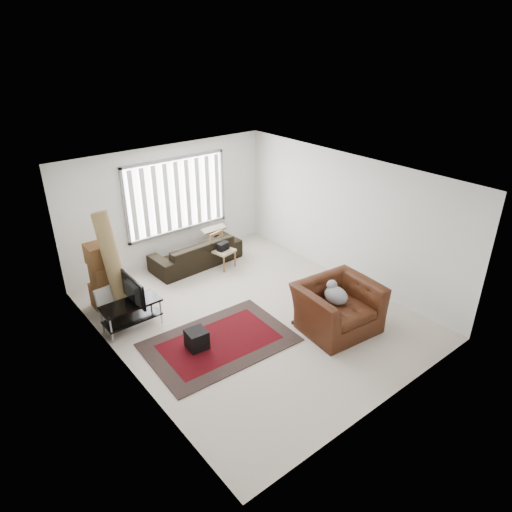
{
  "coord_description": "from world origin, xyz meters",
  "views": [
    {
      "loc": [
        -4.51,
        -5.74,
        4.86
      ],
      "look_at": [
        0.31,
        0.26,
        1.05
      ],
      "focal_mm": 32.0,
      "sensor_mm": 36.0,
      "label": 1
    }
  ],
  "objects_px": {
    "sofa": "(196,248)",
    "side_chair": "(223,249)",
    "armchair": "(338,304)",
    "tv_stand": "(131,310)",
    "moving_boxes": "(105,278)"
  },
  "relations": [
    {
      "from": "tv_stand",
      "to": "armchair",
      "type": "height_order",
      "value": "armchair"
    },
    {
      "from": "side_chair",
      "to": "tv_stand",
      "type": "bearing_deg",
      "value": -172.84
    },
    {
      "from": "moving_boxes",
      "to": "side_chair",
      "type": "relative_size",
      "value": 1.63
    },
    {
      "from": "tv_stand",
      "to": "side_chair",
      "type": "height_order",
      "value": "side_chair"
    },
    {
      "from": "side_chair",
      "to": "moving_boxes",
      "type": "bearing_deg",
      "value": 166.7
    },
    {
      "from": "tv_stand",
      "to": "side_chair",
      "type": "bearing_deg",
      "value": 19.62
    },
    {
      "from": "tv_stand",
      "to": "armchair",
      "type": "xyz_separation_m",
      "value": [
        2.87,
        -2.31,
        0.13
      ]
    },
    {
      "from": "sofa",
      "to": "side_chair",
      "type": "relative_size",
      "value": 2.58
    },
    {
      "from": "tv_stand",
      "to": "moving_boxes",
      "type": "distance_m",
      "value": 1.02
    },
    {
      "from": "side_chair",
      "to": "sofa",
      "type": "bearing_deg",
      "value": 116.67
    },
    {
      "from": "tv_stand",
      "to": "armchair",
      "type": "bearing_deg",
      "value": -38.75
    },
    {
      "from": "sofa",
      "to": "armchair",
      "type": "relative_size",
      "value": 1.43
    },
    {
      "from": "sofa",
      "to": "side_chair",
      "type": "distance_m",
      "value": 0.64
    },
    {
      "from": "tv_stand",
      "to": "side_chair",
      "type": "relative_size",
      "value": 1.29
    },
    {
      "from": "moving_boxes",
      "to": "sofa",
      "type": "distance_m",
      "value": 2.36
    }
  ]
}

